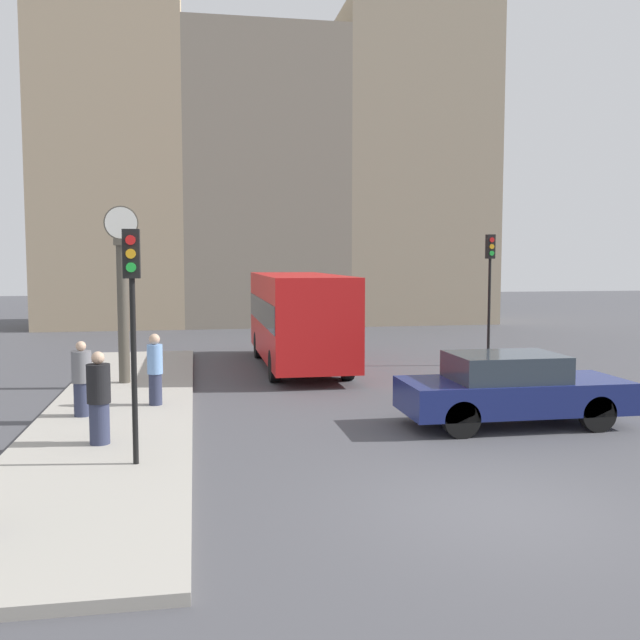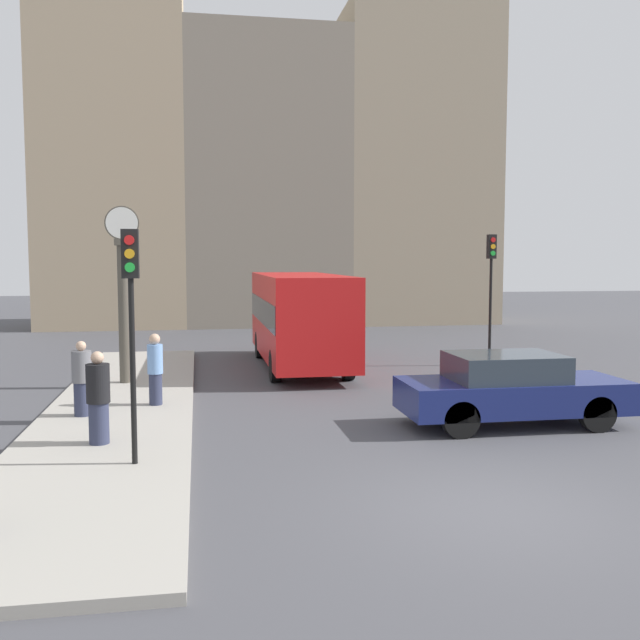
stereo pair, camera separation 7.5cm
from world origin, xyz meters
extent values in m
plane|color=#47474C|center=(0.00, 0.00, 0.00)|extent=(120.00, 120.00, 0.00)
cube|color=#A39E93|center=(-5.65, 7.34, 0.07)|extent=(3.13, 18.68, 0.14)
cube|color=tan|center=(-8.00, 28.15, 9.92)|extent=(7.08, 5.00, 19.84)
cube|color=gray|center=(-0.39, 28.15, 7.36)|extent=(8.15, 5.00, 14.72)
cube|color=gray|center=(7.61, 28.15, 8.13)|extent=(7.86, 5.00, 16.25)
cube|color=navy|center=(2.35, 4.59, 0.63)|extent=(4.54, 1.81, 0.64)
cube|color=#2D3842|center=(2.17, 4.59, 1.21)|extent=(2.18, 1.63, 0.53)
cylinder|color=black|center=(3.76, 5.38, 0.36)|extent=(0.72, 0.22, 0.72)
cylinder|color=black|center=(3.76, 3.80, 0.36)|extent=(0.72, 0.22, 0.72)
cylinder|color=black|center=(0.94, 5.38, 0.36)|extent=(0.72, 0.22, 0.72)
cylinder|color=black|center=(0.94, 3.80, 0.36)|extent=(0.72, 0.22, 0.72)
cube|color=red|center=(-0.83, 12.96, 1.63)|extent=(2.32, 7.86, 2.54)
cube|color=#1E232D|center=(-0.83, 12.96, 1.80)|extent=(2.35, 7.70, 0.75)
cylinder|color=black|center=(0.19, 15.40, 0.45)|extent=(0.28, 0.90, 0.90)
cylinder|color=black|center=(-1.86, 15.40, 0.45)|extent=(0.28, 0.90, 0.90)
cylinder|color=black|center=(0.19, 10.53, 0.45)|extent=(0.28, 0.90, 0.90)
cylinder|color=black|center=(-1.86, 10.53, 0.45)|extent=(0.28, 0.90, 0.90)
cylinder|color=black|center=(-4.96, 2.60, 1.62)|extent=(0.09, 0.09, 2.94)
cube|color=black|center=(-4.96, 2.60, 3.47)|extent=(0.26, 0.20, 0.76)
cylinder|color=red|center=(-4.96, 2.48, 3.68)|extent=(0.15, 0.04, 0.15)
cylinder|color=orange|center=(-4.96, 2.48, 3.47)|extent=(0.15, 0.04, 0.15)
cylinder|color=green|center=(-4.96, 2.48, 3.26)|extent=(0.15, 0.04, 0.15)
cylinder|color=black|center=(5.20, 12.43, 1.70)|extent=(0.09, 0.09, 3.39)
cube|color=black|center=(5.20, 12.43, 3.77)|extent=(0.26, 0.20, 0.76)
cylinder|color=red|center=(5.20, 12.31, 3.98)|extent=(0.15, 0.04, 0.15)
cylinder|color=orange|center=(5.20, 12.31, 3.77)|extent=(0.15, 0.04, 0.15)
cylinder|color=green|center=(5.20, 12.31, 3.56)|extent=(0.15, 0.04, 0.15)
cylinder|color=#4C473D|center=(-5.84, 10.32, 1.94)|extent=(0.29, 0.29, 3.59)
cube|color=#4C473D|center=(-5.84, 10.32, 3.82)|extent=(0.38, 0.38, 0.17)
cylinder|color=#4C473D|center=(-5.84, 10.32, 4.31)|extent=(0.87, 0.04, 0.87)
cylinder|color=white|center=(-5.84, 10.32, 4.31)|extent=(0.81, 0.06, 0.81)
cylinder|color=#2D334C|center=(-5.68, 3.97, 0.51)|extent=(0.35, 0.35, 0.73)
cylinder|color=black|center=(-5.68, 3.97, 1.22)|extent=(0.41, 0.41, 0.68)
sphere|color=tan|center=(-5.68, 3.97, 1.67)|extent=(0.22, 0.22, 0.22)
cylinder|color=#2D334C|center=(-6.32, 6.36, 0.49)|extent=(0.34, 0.34, 0.70)
cylinder|color=slate|center=(-6.32, 6.36, 1.17)|extent=(0.40, 0.40, 0.65)
sphere|color=tan|center=(-6.32, 6.36, 1.60)|extent=(0.21, 0.21, 0.21)
cylinder|color=#2D334C|center=(-4.89, 7.24, 0.49)|extent=(0.29, 0.29, 0.70)
cylinder|color=#729ED8|center=(-4.89, 7.24, 1.17)|extent=(0.34, 0.34, 0.65)
sphere|color=tan|center=(-4.89, 7.24, 1.62)|extent=(0.24, 0.24, 0.24)
camera|label=1|loc=(-4.00, -8.80, 3.39)|focal=40.00mm
camera|label=2|loc=(-3.93, -8.82, 3.39)|focal=40.00mm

